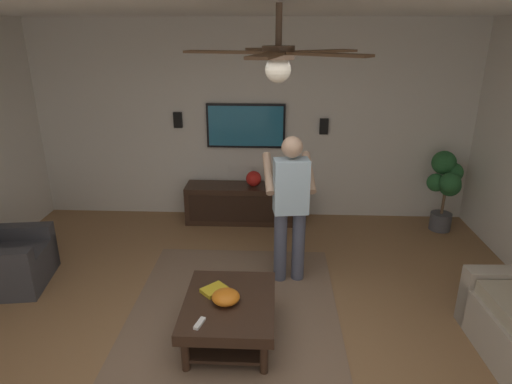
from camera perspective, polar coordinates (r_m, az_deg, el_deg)
name	(u,v)px	position (r m, az deg, el deg)	size (l,w,h in m)	color
ground_plane	(232,362)	(3.98, -3.08, -21.22)	(7.71, 7.71, 0.00)	olive
wall_back_tv	(252,122)	(6.36, -0.47, 9.11)	(0.10, 6.42, 2.81)	silver
area_rug	(232,324)	(4.37, -3.10, -16.72)	(2.94, 2.05, 0.01)	#7A604C
armchair	(3,261)	(5.54, -30.03, -7.82)	(0.91, 0.92, 0.82)	#38383D
coffee_table	(230,311)	(4.04, -3.47, -15.14)	(1.00, 0.80, 0.40)	#332116
media_console	(245,203)	(6.36, -1.40, -1.50)	(0.45, 1.70, 0.55)	#332116
tv	(246,126)	(6.28, -1.33, 8.59)	(0.05, 1.11, 0.63)	black
person_standing	(290,201)	(4.65, 4.49, -1.24)	(0.58, 0.59, 1.64)	#4C5166
potted_plant_tall	(446,183)	(6.49, 23.46, 1.12)	(0.57, 0.50, 1.11)	#4C4C51
bowl	(226,297)	(3.93, -3.95, -13.46)	(0.25, 0.25, 0.11)	orange
remote_white	(200,323)	(3.72, -7.35, -16.57)	(0.15, 0.04, 0.02)	white
book	(214,290)	(4.10, -5.44, -12.54)	(0.22, 0.16, 0.04)	gold
vase_round	(254,179)	(6.22, -0.31, 1.75)	(0.22, 0.22, 0.22)	red
wall_speaker_left	(324,126)	(6.31, 8.82, 8.43)	(0.06, 0.12, 0.22)	black
wall_speaker_right	(178,120)	(6.41, -10.12, 9.20)	(0.06, 0.12, 0.22)	black
ceiling_fan	(279,57)	(2.79, 3.00, 17.10)	(1.19, 1.12, 0.46)	#4C3828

